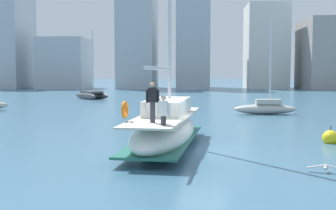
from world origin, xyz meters
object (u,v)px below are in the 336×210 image
object	(u,v)px
moored_catamaran	(92,94)
seagull	(326,167)
moored_sloop_near	(266,107)
mooring_buoy	(330,138)
main_sailboat	(166,128)

from	to	relation	value
moored_catamaran	seagull	bearing A→B (deg)	-66.04
moored_sloop_near	mooring_buoy	world-z (taller)	moored_sloop_near
mooring_buoy	seagull	bearing A→B (deg)	-108.17
main_sailboat	mooring_buoy	size ratio (longest dim) A/B	13.98
moored_catamaran	seagull	xyz separation A→B (m)	(17.58, -39.55, -0.41)
main_sailboat	moored_catamaran	size ratio (longest dim) A/B	1.62
main_sailboat	moored_sloop_near	xyz separation A→B (m)	(7.08, 16.05, -0.36)
mooring_buoy	moored_catamaran	bearing A→B (deg)	120.75
moored_catamaran	seagull	world-z (taller)	moored_catamaran
seagull	mooring_buoy	world-z (taller)	mooring_buoy
main_sailboat	moored_catamaran	xyz separation A→B (m)	(-11.77, 34.87, -0.31)
moored_catamaran	seagull	distance (m)	43.28
moored_sloop_near	mooring_buoy	size ratio (longest dim) A/B	7.76
main_sailboat	seagull	world-z (taller)	main_sailboat
main_sailboat	mooring_buoy	xyz separation A→B (m)	(7.93, 1.77, -0.68)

